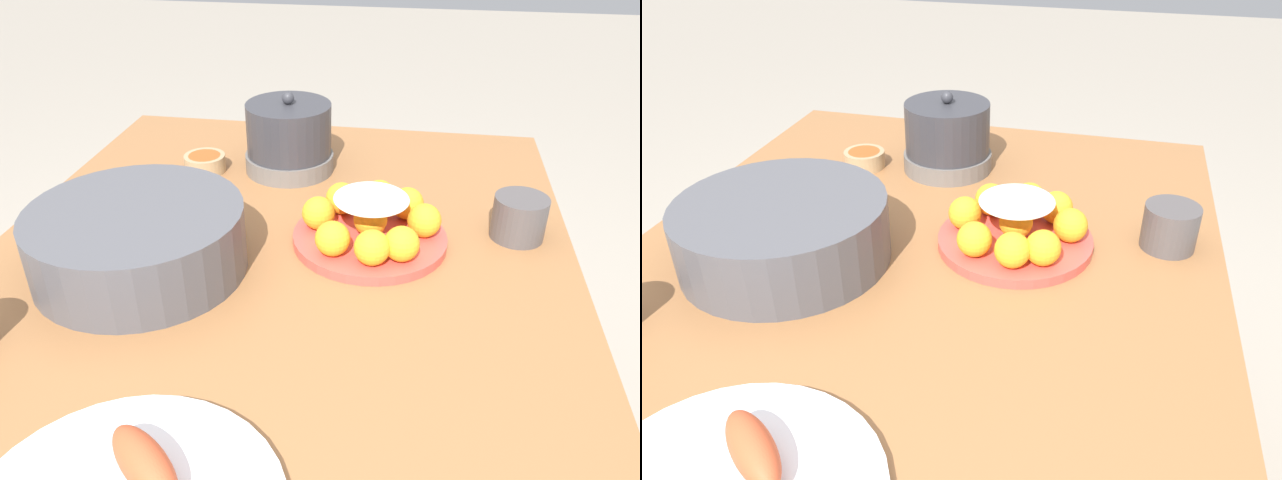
% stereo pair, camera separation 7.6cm
% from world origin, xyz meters
% --- Properties ---
extents(dining_table, '(1.32, 0.94, 0.72)m').
position_xyz_m(dining_table, '(0.00, 0.00, 0.63)').
color(dining_table, '#936038').
rests_on(dining_table, ground_plane).
extents(cake_plate, '(0.25, 0.25, 0.09)m').
position_xyz_m(cake_plate, '(0.14, -0.14, 0.75)').
color(cake_plate, '#E04C42').
rests_on(cake_plate, dining_table).
extents(serving_bowl, '(0.32, 0.32, 0.10)m').
position_xyz_m(serving_bowl, '(0.01, 0.20, 0.77)').
color(serving_bowl, '#4C4C51').
rests_on(serving_bowl, dining_table).
extents(sauce_bowl, '(0.08, 0.08, 0.03)m').
position_xyz_m(sauce_bowl, '(0.37, 0.21, 0.73)').
color(sauce_bowl, tan).
rests_on(sauce_bowl, dining_table).
extents(cup_near, '(0.09, 0.09, 0.07)m').
position_xyz_m(cup_near, '(0.20, -0.38, 0.75)').
color(cup_near, '#4C4747').
rests_on(cup_near, dining_table).
extents(warming_pot, '(0.18, 0.18, 0.16)m').
position_xyz_m(warming_pot, '(0.40, 0.04, 0.78)').
color(warming_pot, '#66605B').
rests_on(warming_pot, dining_table).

